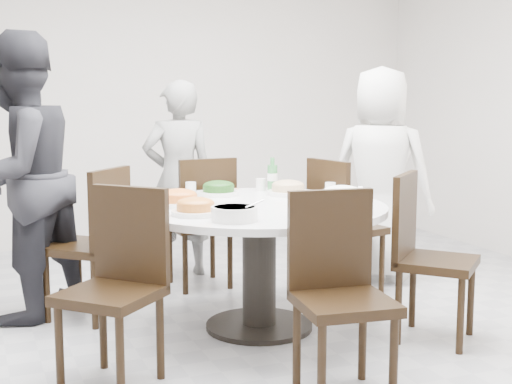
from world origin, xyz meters
name	(u,v)px	position (x,y,z in m)	size (l,w,h in m)	color
floor	(230,346)	(0.00, 0.00, 0.00)	(6.00, 6.00, 0.01)	#A8A8AC
wall_back	(117,93)	(0.00, 3.00, 1.40)	(6.00, 0.01, 2.80)	silver
dining_table	(259,267)	(0.27, 0.23, 0.38)	(1.50, 1.50, 0.75)	white
chair_ne	(348,226)	(1.15, 0.72, 0.47)	(0.42, 0.42, 0.95)	black
chair_n	(199,222)	(0.23, 1.27, 0.47)	(0.42, 0.42, 0.95)	black
chair_nw	(85,244)	(-0.66, 0.82, 0.47)	(0.42, 0.42, 0.95)	black
chair_sw	(110,290)	(-0.71, -0.29, 0.47)	(0.42, 0.42, 0.95)	black
chair_s	(344,298)	(0.26, -0.83, 0.47)	(0.42, 0.42, 0.95)	black
chair_se	(437,258)	(1.13, -0.34, 0.47)	(0.42, 0.42, 0.95)	black
diner_right	(380,174)	(1.55, 0.95, 0.80)	(0.78, 0.51, 1.60)	white
diner_middle	(178,179)	(0.18, 1.63, 0.75)	(0.55, 0.36, 1.50)	black
diner_left	(19,177)	(-1.02, 0.97, 0.89)	(0.86, 0.67, 1.78)	black
dish_greens	(219,190)	(0.18, 0.69, 0.78)	(0.26, 0.26, 0.07)	white
dish_pale	(288,189)	(0.60, 0.54, 0.79)	(0.27, 0.27, 0.07)	white
dish_orange	(178,199)	(-0.18, 0.38, 0.79)	(0.28, 0.28, 0.08)	white
dish_redbrown	(344,200)	(0.73, 0.03, 0.78)	(0.27, 0.27, 0.07)	white
dish_tofu	(196,209)	(-0.18, 0.04, 0.78)	(0.27, 0.27, 0.07)	white
rice_bowl	(342,203)	(0.59, -0.20, 0.81)	(0.26, 0.26, 0.11)	silver
soup_bowl	(234,214)	(-0.04, -0.20, 0.79)	(0.24, 0.24, 0.07)	white
beverage_bottle	(272,175)	(0.56, 0.71, 0.86)	(0.07, 0.07, 0.23)	#327F40
tea_cups	(226,185)	(0.30, 0.88, 0.79)	(0.07, 0.07, 0.08)	white
chopsticks	(223,190)	(0.28, 0.88, 0.76)	(0.24, 0.04, 0.01)	tan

